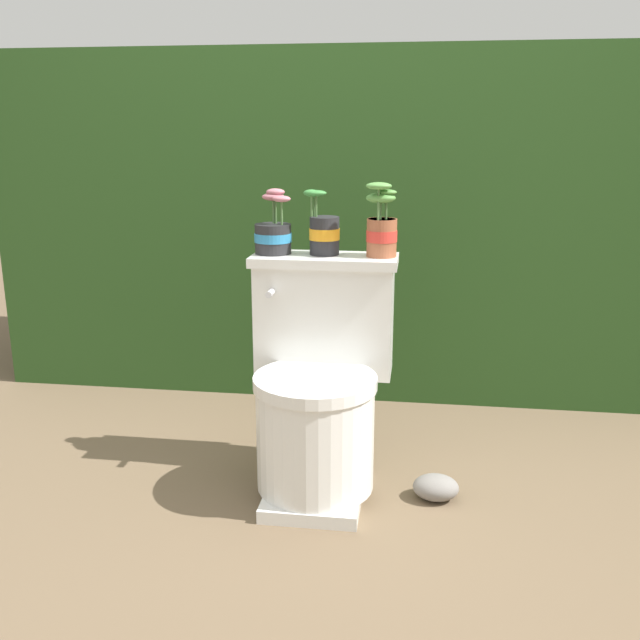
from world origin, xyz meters
TOP-DOWN VIEW (x-y plane):
  - ground_plane at (0.00, 0.00)m, footprint 12.00×12.00m
  - hedge_backdrop at (0.00, 1.32)m, footprint 3.04×0.99m
  - toilet at (-0.02, 0.07)m, footprint 0.46×0.49m
  - potted_plant_left at (-0.19, 0.21)m, footprint 0.12×0.12m
  - potted_plant_midleft at (-0.03, 0.22)m, footprint 0.11×0.10m
  - potted_plant_middle at (0.16, 0.20)m, footprint 0.10×0.11m
  - garden_stone at (0.35, 0.03)m, footprint 0.14×0.11m

SIDE VIEW (x-z plane):
  - ground_plane at x=0.00m, z-range 0.00..0.00m
  - garden_stone at x=0.35m, z-range 0.00..0.08m
  - toilet at x=-0.02m, z-range -0.04..0.69m
  - hedge_backdrop at x=0.00m, z-range 0.00..1.42m
  - potted_plant_left at x=-0.19m, z-range 0.69..0.89m
  - potted_plant_midleft at x=-0.03m, z-range 0.70..0.91m
  - potted_plant_middle at x=0.16m, z-range 0.70..0.93m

